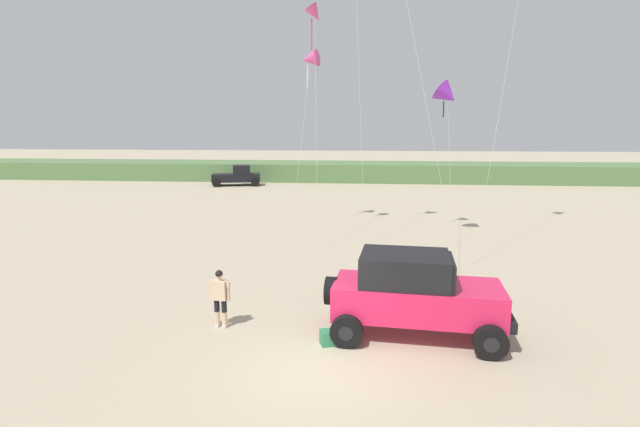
% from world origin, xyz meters
% --- Properties ---
extents(ground_plane, '(220.00, 220.00, 0.00)m').
position_xyz_m(ground_plane, '(0.00, 0.00, 0.00)').
color(ground_plane, tan).
extents(dune_ridge, '(90.00, 7.18, 1.85)m').
position_xyz_m(dune_ridge, '(1.03, 41.51, 0.92)').
color(dune_ridge, '#567A47').
rests_on(dune_ridge, ground_plane).
extents(jeep, '(4.94, 2.73, 2.26)m').
position_xyz_m(jeep, '(2.35, 2.14, 1.20)').
color(jeep, '#EA2151').
rests_on(jeep, ground_plane).
extents(person_watching, '(0.62, 0.35, 1.67)m').
position_xyz_m(person_watching, '(-2.98, 2.15, 0.94)').
color(person_watching, '#DBB28E').
rests_on(person_watching, ground_plane).
extents(cooler_box, '(0.65, 0.53, 0.38)m').
position_xyz_m(cooler_box, '(0.19, 1.38, 0.19)').
color(cooler_box, '#2D7F51').
rests_on(cooler_box, ground_plane).
extents(distant_pickup, '(4.91, 3.31, 1.98)m').
position_xyz_m(distant_pickup, '(-11.52, 35.24, 0.94)').
color(distant_pickup, black).
rests_on(distant_pickup, ground_plane).
extents(kite_orange_streamer, '(1.26, 3.38, 9.72)m').
position_xyz_m(kite_orange_streamer, '(-2.15, 16.68, 9.23)').
color(kite_orange_streamer, '#E04C93').
rests_on(kite_orange_streamer, ground_plane).
extents(kite_black_sled, '(1.64, 2.54, 7.87)m').
position_xyz_m(kite_black_sled, '(4.77, 13.48, 7.06)').
color(kite_black_sled, purple).
rests_on(kite_black_sled, ground_plane).
extents(kite_red_delta, '(1.22, 4.44, 11.64)m').
position_xyz_m(kite_red_delta, '(-1.66, 14.53, 11.06)').
color(kite_red_delta, '#E04C93').
rests_on(kite_red_delta, ground_plane).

